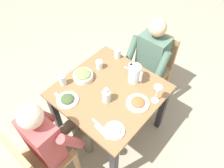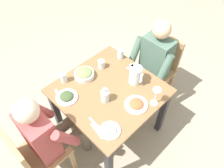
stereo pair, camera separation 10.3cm
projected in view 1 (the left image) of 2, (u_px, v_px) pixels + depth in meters
name	position (u px, v px, depth m)	size (l,w,h in m)	color
ground_plane	(110.00, 128.00, 2.67)	(8.00, 8.00, 0.00)	#9E937F
dining_table	(109.00, 98.00, 2.20)	(0.93, 0.93, 0.74)	olive
chair_near	(38.00, 160.00, 1.92)	(0.40, 0.40, 0.86)	tan
chair_far	(155.00, 63.00, 2.71)	(0.40, 0.40, 0.86)	tan
diner_near	(53.00, 136.00, 1.91)	(0.48, 0.53, 1.16)	#B24C4C
diner_far	(147.00, 63.00, 2.50)	(0.48, 0.53, 1.16)	#4C6B5B
water_pitcher	(135.00, 74.00, 2.11)	(0.16, 0.12, 0.19)	silver
salad_bowl	(83.00, 75.00, 2.17)	(0.20, 0.20, 0.09)	white
plate_yoghurt	(114.00, 130.00, 1.81)	(0.18, 0.18, 0.05)	white
plate_rice_curry	(138.00, 103.00, 1.99)	(0.21, 0.21, 0.05)	white
plate_dolmas	(67.00, 99.00, 2.01)	(0.20, 0.20, 0.05)	white
water_glass_far_left	(99.00, 65.00, 2.26)	(0.07, 0.07, 0.09)	silver
water_glass_center	(117.00, 53.00, 2.36)	(0.07, 0.07, 0.11)	silver
water_glass_near_right	(63.00, 80.00, 2.11)	(0.06, 0.06, 0.11)	silver
wine_glass	(157.00, 91.00, 1.92)	(0.08, 0.08, 0.20)	silver
oil_carafe	(106.00, 96.00, 1.98)	(0.08, 0.08, 0.16)	silver
fork_near	(59.00, 99.00, 2.03)	(0.17, 0.03, 0.01)	silver
knife_near	(133.00, 70.00, 2.27)	(0.18, 0.02, 0.01)	silver
fork_far	(102.00, 132.00, 1.81)	(0.17, 0.03, 0.01)	silver
knife_far	(100.00, 126.00, 1.85)	(0.18, 0.02, 0.01)	silver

